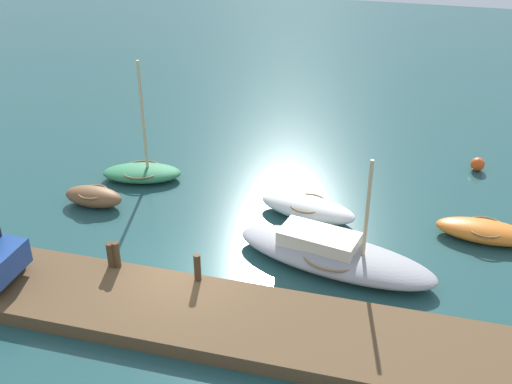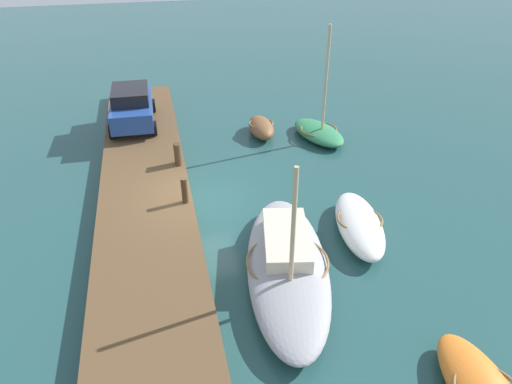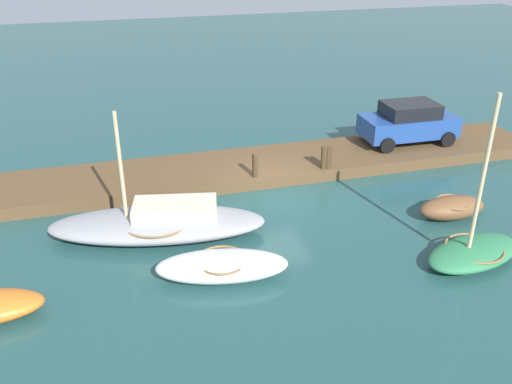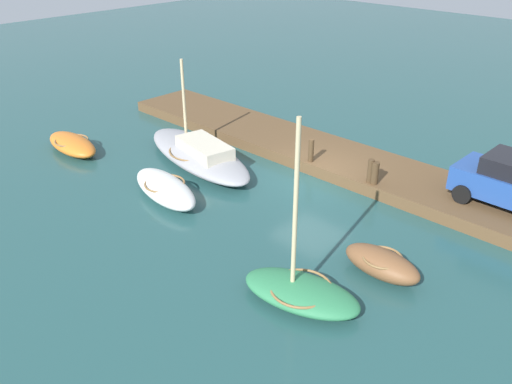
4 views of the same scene
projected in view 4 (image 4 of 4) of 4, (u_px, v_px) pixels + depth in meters
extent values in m
plane|color=#234C4C|center=(313.00, 180.00, 20.33)|extent=(84.00, 84.00, 0.00)
cube|color=brown|center=(341.00, 160.00, 21.40)|extent=(23.41, 3.18, 0.46)
ellipsoid|color=orange|center=(72.00, 144.00, 22.65)|extent=(3.43, 1.57, 0.66)
torus|color=olive|center=(71.00, 140.00, 22.57)|extent=(1.51, 1.51, 0.07)
ellipsoid|color=brown|center=(382.00, 264.00, 14.78)|extent=(2.32, 1.09, 0.76)
torus|color=olive|center=(383.00, 257.00, 14.68)|extent=(1.15, 1.15, 0.07)
ellipsoid|color=#939399|center=(198.00, 155.00, 21.56)|extent=(7.07, 3.56, 0.75)
torus|color=olive|center=(198.00, 150.00, 21.47)|extent=(2.76, 2.76, 0.07)
cube|color=beige|center=(205.00, 148.00, 20.92)|extent=(2.77, 1.74, 0.52)
cylinder|color=#C6B284|center=(184.00, 102.00, 21.33)|extent=(0.12, 0.12, 3.49)
ellipsoid|color=#2D7A4C|center=(301.00, 293.00, 13.78)|extent=(3.51, 2.31, 0.57)
torus|color=olive|center=(301.00, 288.00, 13.71)|extent=(2.01, 2.01, 0.07)
cylinder|color=#C6B284|center=(295.00, 208.00, 12.75)|extent=(0.12, 0.12, 4.61)
ellipsoid|color=white|center=(165.00, 188.00, 18.87)|extent=(3.87, 2.06, 0.75)
torus|color=olive|center=(165.00, 183.00, 18.78)|extent=(1.71, 1.71, 0.07)
cylinder|color=#47331E|center=(375.00, 173.00, 18.82)|extent=(0.27, 0.27, 0.84)
cylinder|color=#47331E|center=(370.00, 171.00, 18.92)|extent=(0.22, 0.22, 0.90)
cylinder|color=#47331E|center=(311.00, 150.00, 20.55)|extent=(0.22, 0.22, 0.92)
cylinder|color=black|center=(462.00, 194.00, 17.62)|extent=(0.64, 0.23, 0.64)
cylinder|color=black|center=(485.00, 177.00, 18.75)|extent=(0.64, 0.23, 0.64)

